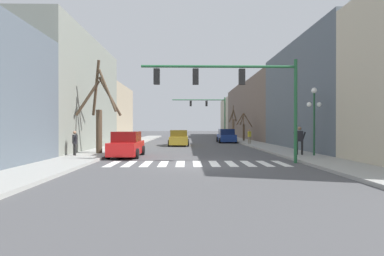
{
  "coord_description": "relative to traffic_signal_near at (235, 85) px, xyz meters",
  "views": [
    {
      "loc": [
        -0.58,
        -15.46,
        1.97
      ],
      "look_at": [
        0.26,
        29.17,
        1.77
      ],
      "focal_mm": 28.0,
      "sensor_mm": 36.0,
      "label": 1
    }
  ],
  "objects": [
    {
      "name": "crosswalk_stripes",
      "position": [
        -2.05,
        -0.19,
        -4.22
      ],
      "size": [
        9.45,
        2.6,
        0.01
      ],
      "color": "white",
      "rests_on": "ground_plane"
    },
    {
      "name": "building_row_right",
      "position": [
        9.25,
        27.17,
        0.23
      ],
      "size": [
        6.0,
        67.92,
        9.19
      ],
      "color": "#BCB299",
      "rests_on": "ground_plane"
    },
    {
      "name": "traffic_signal_near",
      "position": [
        0.0,
        0.0,
        0.0
      ],
      "size": [
        8.42,
        0.28,
        5.61
      ],
      "color": "#236038",
      "rests_on": "ground_plane"
    },
    {
      "name": "street_tree_left_near",
      "position": [
        4.84,
        22.88,
        -2.28
      ],
      "size": [
        2.29,
        1.51,
        3.62
      ],
      "color": "brown",
      "rests_on": "sidewalk_right"
    },
    {
      "name": "sidewalk_right",
      "position": [
        4.89,
        -0.6,
        -4.15
      ],
      "size": [
        2.72,
        90.0,
        0.15
      ],
      "color": "#9E9E99",
      "rests_on": "ground_plane"
    },
    {
      "name": "car_parked_left_near",
      "position": [
        2.34,
        21.02,
        -3.44
      ],
      "size": [
        2.15,
        4.64,
        1.68
      ],
      "rotation": [
        0.0,
        0.0,
        1.57
      ],
      "color": "navy",
      "rests_on": "ground_plane"
    },
    {
      "name": "traffic_signal_far",
      "position": [
        0.87,
        29.68,
        0.54
      ],
      "size": [
        8.17,
        0.28,
        6.47
      ],
      "color": "#236038",
      "rests_on": "ground_plane"
    },
    {
      "name": "pedestrian_crossing_street",
      "position": [
        4.72,
        3.19,
        -2.99
      ],
      "size": [
        0.78,
        0.35,
        1.83
      ],
      "rotation": [
        0.0,
        0.0,
        6.01
      ],
      "color": "black",
      "rests_on": "sidewalk_right"
    },
    {
      "name": "car_parked_right_far",
      "position": [
        -3.4,
        14.98,
        -3.47
      ],
      "size": [
        2.1,
        4.54,
        1.62
      ],
      "rotation": [
        0.0,
        0.0,
        -1.57
      ],
      "color": "#A38423",
      "rests_on": "ground_plane"
    },
    {
      "name": "sidewalk_left",
      "position": [
        -8.99,
        -0.6,
        -4.15
      ],
      "size": [
        2.72,
        90.0,
        0.15
      ],
      "color": "#9E9E99",
      "rests_on": "ground_plane"
    },
    {
      "name": "building_row_left",
      "position": [
        -13.35,
        10.27,
        -0.1
      ],
      "size": [
        6.0,
        33.82,
        9.38
      ],
      "color": "#515B66",
      "rests_on": "ground_plane"
    },
    {
      "name": "street_tree_right_mid",
      "position": [
        -8.71,
        4.81,
        -1.21
      ],
      "size": [
        3.04,
        2.85,
        6.45
      ],
      "color": "#473828",
      "rests_on": "sidewalk_left"
    },
    {
      "name": "pedestrian_waiting_at_curb",
      "position": [
        4.08,
        15.63,
        -3.15
      ],
      "size": [
        0.54,
        0.51,
        1.56
      ],
      "rotation": [
        0.0,
        0.0,
        3.89
      ],
      "color": "#7A705B",
      "rests_on": "sidewalk_right"
    },
    {
      "name": "street_lamp_right_corner",
      "position": [
        5.46,
        2.7,
        -1.04
      ],
      "size": [
        0.95,
        0.36,
        4.29
      ],
      "color": "#1E4C2D",
      "rests_on": "sidewalk_right"
    },
    {
      "name": "pedestrian_on_left_sidewalk",
      "position": [
        -9.73,
        3.06,
        -3.16
      ],
      "size": [
        0.45,
        0.59,
        1.55
      ],
      "rotation": [
        0.0,
        0.0,
        5.34
      ],
      "color": "black",
      "rests_on": "sidewalk_left"
    },
    {
      "name": "car_parked_right_near",
      "position": [
        -6.53,
        3.53,
        -3.45
      ],
      "size": [
        1.96,
        4.17,
        1.65
      ],
      "rotation": [
        0.0,
        0.0,
        1.57
      ],
      "color": "red",
      "rests_on": "ground_plane"
    },
    {
      "name": "ground_plane",
      "position": [
        -2.05,
        -0.6,
        -4.22
      ],
      "size": [
        240.0,
        240.0,
        0.0
      ],
      "primitive_type": "plane",
      "color": "#4C4C4F"
    },
    {
      "name": "street_tree_left_far",
      "position": [
        4.67,
        30.3,
        -1.81
      ],
      "size": [
        1.31,
        1.21,
        5.12
      ],
      "color": "brown",
      "rests_on": "sidewalk_right"
    }
  ]
}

